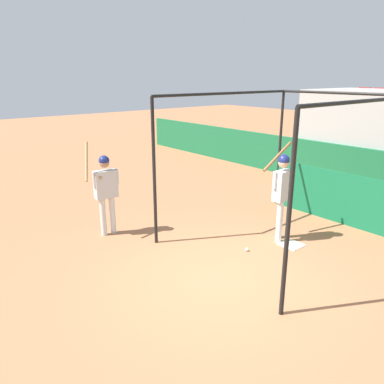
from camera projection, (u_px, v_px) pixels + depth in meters
The scene contains 6 objects.
ground_plane at pixel (220, 279), 6.66m from camera, with size 60.00×60.00×0.00m, color #9E6642.
batting_cage at pixel (315, 172), 8.50m from camera, with size 3.39×4.19×3.11m.
home_plate at pixel (291, 245), 7.99m from camera, with size 0.44×0.44×0.02m.
player_batter at pixel (282, 189), 7.91m from camera, with size 0.55×0.88×2.08m.
player_waiting at pixel (105, 187), 8.23m from camera, with size 0.51×0.84×2.12m.
baseball at pixel (247, 249), 7.70m from camera, with size 0.07×0.07×0.07m.
Camera 1 is at (4.22, -4.15, 3.45)m, focal length 35.00 mm.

